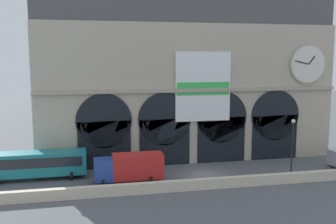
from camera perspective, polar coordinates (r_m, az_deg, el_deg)
name	(u,v)px	position (r m, az deg, el deg)	size (l,w,h in m)	color
ground_plane	(205,175)	(46.14, 5.42, -9.14)	(200.00, 200.00, 0.00)	#54565B
quay_parapet_wall	(219,183)	(41.64, 7.44, -10.29)	(90.00, 0.70, 1.10)	beige
station_building	(190,79)	(50.95, 3.24, 4.86)	(39.11, 4.51, 22.36)	#B2A891
bus_west	(36,164)	(46.24, -18.80, -7.21)	(11.00, 3.25, 3.10)	#19727A
box_truck_midwest	(130,167)	(43.07, -5.65, -8.04)	(7.50, 2.91, 3.12)	#28479E
street_lamp_quayside	(292,142)	(44.94, 17.81, -4.15)	(0.44, 0.44, 6.90)	black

